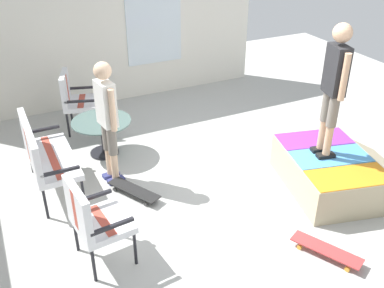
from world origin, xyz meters
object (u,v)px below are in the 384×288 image
at_px(person_watching, 107,114).
at_px(skateboard_spare, 326,250).
at_px(patio_chair_by_wall, 91,217).
at_px(skate_ramp, 330,172).
at_px(patio_chair_near_house, 74,96).
at_px(patio_table, 102,130).
at_px(skateboard_by_bench, 134,190).
at_px(patio_bench, 42,152).
at_px(person_skater, 334,82).

relative_size(person_watching, skateboard_spare, 2.16).
xyz_separation_m(patio_chair_by_wall, person_watching, (1.49, -0.64, 0.41)).
relative_size(skate_ramp, person_watching, 1.17).
distance_m(patio_chair_near_house, skateboard_spare, 4.68).
bearing_deg(person_watching, patio_chair_near_house, 2.98).
bearing_deg(patio_chair_by_wall, skate_ramp, -89.92).
bearing_deg(patio_chair_by_wall, skateboard_spare, -114.10).
distance_m(patio_table, skateboard_by_bench, 1.30).
distance_m(patio_chair_by_wall, skateboard_spare, 2.61).
bearing_deg(patio_bench, patio_chair_by_wall, -171.44).
distance_m(patio_chair_by_wall, skateboard_by_bench, 1.36).
bearing_deg(patio_table, skate_ramp, -131.47).
height_order(person_watching, skateboard_by_bench, person_watching).
height_order(patio_chair_near_house, person_skater, person_skater).
distance_m(patio_chair_near_house, patio_table, 1.04).
bearing_deg(skate_ramp, patio_bench, 65.74).
bearing_deg(person_skater, skateboard_spare, 144.01).
relative_size(patio_chair_by_wall, patio_table, 1.13).
height_order(patio_chair_by_wall, person_skater, person_skater).
bearing_deg(patio_bench, skateboard_by_bench, -120.63).
bearing_deg(skateboard_spare, skate_ramp, -41.65).
bearing_deg(person_skater, skateboard_by_bench, 69.79).
bearing_deg(skateboard_spare, patio_bench, 44.38).
distance_m(patio_bench, person_watching, 0.97).
xyz_separation_m(patio_table, person_watching, (-0.76, 0.09, 0.62)).
bearing_deg(skateboard_by_bench, patio_chair_by_wall, 141.78).
distance_m(person_watching, person_skater, 2.92).
distance_m(person_watching, skateboard_spare, 3.18).
distance_m(patio_bench, patio_chair_by_wall, 1.60).
height_order(skate_ramp, person_watching, person_watching).
height_order(patio_bench, patio_chair_by_wall, same).
bearing_deg(patio_bench, person_watching, -96.04).
xyz_separation_m(person_watching, skateboard_by_bench, (-0.51, -0.13, -0.94)).
xyz_separation_m(patio_table, skateboard_by_bench, (-1.26, -0.05, -0.32)).
distance_m(patio_chair_near_house, skateboard_by_bench, 2.34).
relative_size(patio_chair_near_house, skateboard_spare, 1.27).
relative_size(patio_table, skateboard_by_bench, 1.13).
distance_m(patio_table, person_watching, 0.98).
bearing_deg(skateboard_spare, person_watching, 33.70).
height_order(person_watching, person_skater, person_skater).
height_order(patio_table, person_watching, person_watching).
xyz_separation_m(patio_bench, person_skater, (-1.48, -3.40, 0.92)).
xyz_separation_m(skate_ramp, skateboard_spare, (-1.05, 0.93, -0.17)).
xyz_separation_m(patio_chair_near_house, skateboard_by_bench, (-2.27, -0.22, -0.53)).
bearing_deg(patio_table, patio_bench, 124.41).
xyz_separation_m(patio_chair_near_house, patio_table, (-1.01, -0.18, -0.21)).
bearing_deg(patio_chair_near_house, person_watching, -177.02).
xyz_separation_m(patio_chair_near_house, person_skater, (-3.15, -2.61, 0.92)).
distance_m(patio_bench, person_skater, 3.82).
bearing_deg(person_watching, patio_table, -6.51).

